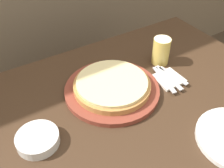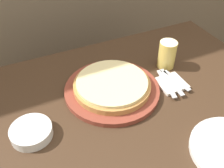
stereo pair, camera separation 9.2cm
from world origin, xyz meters
The scene contains 8 objects.
dining_table centered at (0.00, 0.00, 0.38)m, with size 1.20×1.00×0.76m.
pizza_on_board centered at (-0.07, 0.14, 0.79)m, with size 0.38×0.38×0.06m.
beer_glass centered at (0.22, 0.19, 0.83)m, with size 0.08×0.08×0.12m.
side_bowl centered at (-0.41, 0.05, 0.78)m, with size 0.14×0.14×0.04m.
napkin_stack centered at (0.17, 0.07, 0.77)m, with size 0.11×0.11×0.01m.
fork centered at (0.14, 0.07, 0.78)m, with size 0.05×0.18×0.00m.
dinner_knife centered at (0.17, 0.07, 0.78)m, with size 0.03×0.18×0.00m.
spoon centered at (0.19, 0.07, 0.78)m, with size 0.04×0.15×0.00m.
Camera 2 is at (-0.40, -0.57, 1.47)m, focal length 42.00 mm.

